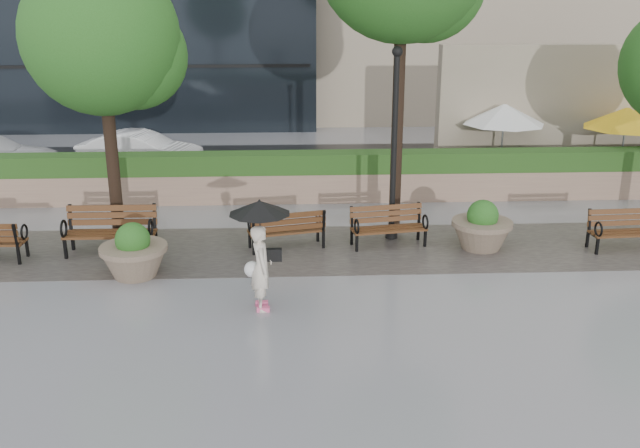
{
  "coord_description": "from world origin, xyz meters",
  "views": [
    {
      "loc": [
        -0.25,
        -12.07,
        5.56
      ],
      "look_at": [
        0.4,
        1.5,
        1.1
      ],
      "focal_mm": 40.0,
      "sensor_mm": 36.0,
      "label": 1
    }
  ],
  "objects_px": {
    "car_right": "(141,152)",
    "pedestrian": "(260,244)",
    "lamppost": "(394,157)",
    "bench_3": "(388,235)",
    "bench_1": "(111,241)",
    "bench_2": "(287,237)",
    "bench_4": "(626,238)",
    "planter_right": "(482,230)",
    "planter_left": "(134,256)"
  },
  "relations": [
    {
      "from": "planter_right",
      "to": "lamppost",
      "type": "xyz_separation_m",
      "value": [
        -1.92,
        0.8,
        1.51
      ]
    },
    {
      "from": "bench_4",
      "to": "bench_1",
      "type": "bearing_deg",
      "value": 175.38
    },
    {
      "from": "bench_2",
      "to": "bench_3",
      "type": "bearing_deg",
      "value": 168.23
    },
    {
      "from": "lamppost",
      "to": "car_right",
      "type": "height_order",
      "value": "lamppost"
    },
    {
      "from": "planter_right",
      "to": "pedestrian",
      "type": "relative_size",
      "value": 0.66
    },
    {
      "from": "bench_3",
      "to": "pedestrian",
      "type": "distance_m",
      "value": 4.36
    },
    {
      "from": "bench_1",
      "to": "car_right",
      "type": "bearing_deg",
      "value": 96.07
    },
    {
      "from": "bench_1",
      "to": "bench_4",
      "type": "xyz_separation_m",
      "value": [
        11.49,
        -0.29,
        -0.04
      ]
    },
    {
      "from": "lamppost",
      "to": "pedestrian",
      "type": "relative_size",
      "value": 2.17
    },
    {
      "from": "bench_2",
      "to": "pedestrian",
      "type": "bearing_deg",
      "value": 68.17
    },
    {
      "from": "bench_3",
      "to": "planter_right",
      "type": "distance_m",
      "value": 2.1
    },
    {
      "from": "bench_1",
      "to": "bench_3",
      "type": "relative_size",
      "value": 1.11
    },
    {
      "from": "planter_left",
      "to": "car_right",
      "type": "distance_m",
      "value": 9.04
    },
    {
      "from": "bench_4",
      "to": "lamppost",
      "type": "relative_size",
      "value": 0.39
    },
    {
      "from": "bench_4",
      "to": "pedestrian",
      "type": "distance_m",
      "value": 8.58
    },
    {
      "from": "lamppost",
      "to": "car_right",
      "type": "relative_size",
      "value": 1.13
    },
    {
      "from": "bench_1",
      "to": "pedestrian",
      "type": "distance_m",
      "value": 4.62
    },
    {
      "from": "bench_4",
      "to": "car_right",
      "type": "bearing_deg",
      "value": 144.1
    },
    {
      "from": "bench_4",
      "to": "pedestrian",
      "type": "relative_size",
      "value": 0.84
    },
    {
      "from": "bench_2",
      "to": "planter_left",
      "type": "height_order",
      "value": "planter_left"
    },
    {
      "from": "pedestrian",
      "to": "bench_4",
      "type": "bearing_deg",
      "value": -78.99
    },
    {
      "from": "bench_3",
      "to": "planter_right",
      "type": "height_order",
      "value": "planter_right"
    },
    {
      "from": "bench_2",
      "to": "pedestrian",
      "type": "height_order",
      "value": "pedestrian"
    },
    {
      "from": "bench_1",
      "to": "bench_2",
      "type": "xyz_separation_m",
      "value": [
        3.87,
        0.16,
        -0.04
      ]
    },
    {
      "from": "pedestrian",
      "to": "planter_right",
      "type": "bearing_deg",
      "value": -66.24
    },
    {
      "from": "bench_3",
      "to": "planter_right",
      "type": "bearing_deg",
      "value": -16.58
    },
    {
      "from": "car_right",
      "to": "bench_3",
      "type": "bearing_deg",
      "value": -125.57
    },
    {
      "from": "bench_1",
      "to": "planter_left",
      "type": "height_order",
      "value": "planter_left"
    },
    {
      "from": "bench_3",
      "to": "planter_left",
      "type": "distance_m",
      "value": 5.64
    },
    {
      "from": "bench_1",
      "to": "bench_3",
      "type": "distance_m",
      "value": 6.19
    },
    {
      "from": "bench_1",
      "to": "planter_right",
      "type": "xyz_separation_m",
      "value": [
        8.25,
        -0.05,
        0.13
      ]
    },
    {
      "from": "bench_3",
      "to": "car_right",
      "type": "distance_m",
      "value": 10.12
    },
    {
      "from": "bench_1",
      "to": "planter_right",
      "type": "bearing_deg",
      "value": 0.04
    },
    {
      "from": "bench_1",
      "to": "planter_right",
      "type": "relative_size",
      "value": 1.45
    },
    {
      "from": "lamppost",
      "to": "pedestrian",
      "type": "bearing_deg",
      "value": -128.1
    },
    {
      "from": "car_right",
      "to": "pedestrian",
      "type": "bearing_deg",
      "value": -147.43
    },
    {
      "from": "bench_2",
      "to": "lamppost",
      "type": "distance_m",
      "value": 3.05
    },
    {
      "from": "planter_right",
      "to": "lamppost",
      "type": "relative_size",
      "value": 0.31
    },
    {
      "from": "pedestrian",
      "to": "planter_left",
      "type": "bearing_deg",
      "value": 50.42
    },
    {
      "from": "bench_2",
      "to": "car_right",
      "type": "bearing_deg",
      "value": -71.51
    },
    {
      "from": "bench_1",
      "to": "bench_2",
      "type": "bearing_deg",
      "value": 2.73
    },
    {
      "from": "bench_1",
      "to": "car_right",
      "type": "relative_size",
      "value": 0.5
    },
    {
      "from": "lamppost",
      "to": "pedestrian",
      "type": "height_order",
      "value": "lamppost"
    },
    {
      "from": "bench_3",
      "to": "bench_1",
      "type": "bearing_deg",
      "value": 173.07
    },
    {
      "from": "planter_right",
      "to": "bench_1",
      "type": "bearing_deg",
      "value": 179.67
    },
    {
      "from": "planter_left",
      "to": "pedestrian",
      "type": "xyz_separation_m",
      "value": [
        2.63,
        -1.65,
        0.8
      ]
    },
    {
      "from": "pedestrian",
      "to": "bench_2",
      "type": "bearing_deg",
      "value": -15.85
    },
    {
      "from": "car_right",
      "to": "pedestrian",
      "type": "height_order",
      "value": "pedestrian"
    },
    {
      "from": "bench_1",
      "to": "bench_4",
      "type": "distance_m",
      "value": 11.49
    },
    {
      "from": "bench_3",
      "to": "planter_right",
      "type": "relative_size",
      "value": 1.31
    }
  ]
}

